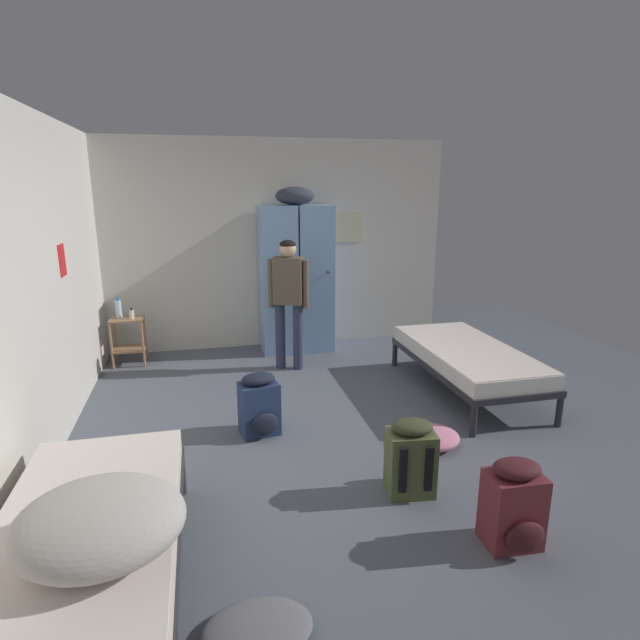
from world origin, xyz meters
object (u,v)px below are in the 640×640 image
bedding_heap (100,523)px  bed_right (467,357)px  water_bottle (118,309)px  shelf_unit (128,336)px  backpack_olive (410,458)px  person_traveler (288,293)px  backpack_maroon (514,506)px  clothes_pile_pink (430,437)px  clothes_pile_grey (257,629)px  locker_bank (296,276)px  bed_left_front (86,541)px  backpack_navy (259,406)px  lotion_bottle (132,314)px

bedding_heap → bed_right: bearing=37.6°
bed_right → water_bottle: water_bottle is taller
shelf_unit → backpack_olive: 3.95m
bedding_heap → person_traveler: 3.82m
person_traveler → backpack_maroon: 3.49m
person_traveler → bed_right: bearing=-34.2°
backpack_maroon → clothes_pile_pink: (0.05, 1.24, -0.19)m
person_traveler → backpack_maroon: (0.76, -3.34, -0.65)m
backpack_maroon → clothes_pile_grey: backpack_maroon is taller
locker_bank → water_bottle: (-2.14, -0.11, -0.29)m
bed_left_front → bedding_heap: bedding_heap is taller
shelf_unit → clothes_pile_grey: (1.05, -4.23, -0.30)m
shelf_unit → clothes_pile_grey: size_ratio=1.06×
backpack_navy → person_traveler: bearing=71.2°
person_traveler → backpack_navy: (-0.53, -1.57, -0.65)m
bed_left_front → clothes_pile_grey: bed_left_front is taller
shelf_unit → bed_right: shelf_unit is taller
bed_right → backpack_navy: size_ratio=3.45×
locker_bank → backpack_olive: bearing=-87.3°
backpack_olive → locker_bank: bearing=92.7°
bedding_heap → water_bottle: (-0.46, 4.12, 0.04)m
lotion_bottle → backpack_navy: lotion_bottle is taller
locker_bank → backpack_maroon: bearing=-82.4°
clothes_pile_grey → bed_left_front: bearing=153.9°
locker_bank → bed_right: 2.40m
lotion_bottle → backpack_olive: 3.89m
locker_bank → person_traveler: size_ratio=1.38×
bed_right → backpack_olive: size_ratio=3.45×
person_traveler → water_bottle: bearing=162.7°
person_traveler → backpack_olive: 2.79m
clothes_pile_pink → lotion_bottle: bearing=134.4°
water_bottle → backpack_maroon: water_bottle is taller
lotion_bottle → backpack_navy: bearing=-59.6°
locker_bank → bedding_heap: size_ratio=2.78×
bed_right → lotion_bottle: (-3.43, 1.66, 0.25)m
shelf_unit → bed_left_front: (0.25, -3.84, 0.04)m
backpack_olive → backpack_maroon: 0.76m
bed_left_front → person_traveler: bearing=64.0°
person_traveler → bed_left_front: bearing=-116.0°
lotion_bottle → backpack_navy: size_ratio=0.23×
clothes_pile_grey → clothes_pile_pink: size_ratio=1.08×
bedding_heap → locker_bank: bearing=68.4°
locker_bank → water_bottle: size_ratio=8.34×
locker_bank → shelf_unit: (-2.06, -0.13, -0.62)m
backpack_maroon → clothes_pile_grey: 1.60m
person_traveler → backpack_olive: bearing=-81.9°
bed_left_front → lotion_bottle: (-0.18, 3.80, 0.25)m
lotion_bottle → clothes_pile_grey: (0.98, -4.19, -0.58)m
locker_bank → clothes_pile_grey: 4.57m
backpack_olive → backpack_maroon: same height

